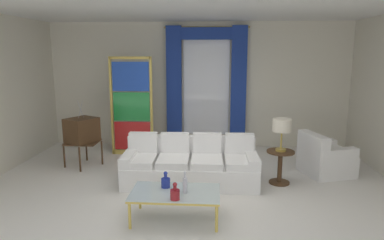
# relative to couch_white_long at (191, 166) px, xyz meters

# --- Properties ---
(ground_plane) EXTENTS (16.00, 16.00, 0.00)m
(ground_plane) POSITION_rel_couch_white_long_xyz_m (-0.01, -0.47, -0.31)
(ground_plane) COLOR white
(wall_rear) EXTENTS (8.00, 0.12, 3.00)m
(wall_rear) POSITION_rel_couch_white_long_xyz_m (-0.01, 2.59, 1.19)
(wall_rear) COLOR silver
(wall_rear) RESTS_ON ground
(ceiling_slab) EXTENTS (8.00, 7.60, 0.04)m
(ceiling_slab) POSITION_rel_couch_white_long_xyz_m (-0.01, 0.33, 2.71)
(ceiling_slab) COLOR white
(curtained_window) EXTENTS (2.00, 0.17, 2.70)m
(curtained_window) POSITION_rel_couch_white_long_xyz_m (0.19, 2.42, 1.44)
(curtained_window) COLOR white
(curtained_window) RESTS_ON ground
(couch_white_long) EXTENTS (2.36, 0.97, 0.86)m
(couch_white_long) POSITION_rel_couch_white_long_xyz_m (0.00, 0.00, 0.00)
(couch_white_long) COLOR white
(couch_white_long) RESTS_ON ground
(coffee_table) EXTENTS (1.22, 0.70, 0.41)m
(coffee_table) POSITION_rel_couch_white_long_xyz_m (-0.10, -1.44, 0.07)
(coffee_table) COLOR silver
(coffee_table) RESTS_ON ground
(bottle_blue_decanter) EXTENTS (0.13, 0.13, 0.23)m
(bottle_blue_decanter) POSITION_rel_couch_white_long_xyz_m (-0.26, -1.29, 0.18)
(bottle_blue_decanter) COLOR navy
(bottle_blue_decanter) RESTS_ON coffee_table
(bottle_crystal_tall) EXTENTS (0.06, 0.06, 0.30)m
(bottle_crystal_tall) POSITION_rel_couch_white_long_xyz_m (0.03, -1.47, 0.23)
(bottle_crystal_tall) COLOR silver
(bottle_crystal_tall) RESTS_ON coffee_table
(bottle_amber_squat) EXTENTS (0.12, 0.12, 0.23)m
(bottle_amber_squat) POSITION_rel_couch_white_long_xyz_m (-0.08, -1.70, 0.18)
(bottle_amber_squat) COLOR maroon
(bottle_amber_squat) RESTS_ON coffee_table
(vintage_tv) EXTENTS (0.73, 0.76, 1.35)m
(vintage_tv) POSITION_rel_couch_white_long_xyz_m (-2.25, 0.74, 0.42)
(vintage_tv) COLOR #472D19
(vintage_tv) RESTS_ON ground
(armchair_white) EXTENTS (1.02, 1.01, 0.80)m
(armchair_white) POSITION_rel_couch_white_long_xyz_m (2.50, 0.59, -0.02)
(armchair_white) COLOR white
(armchair_white) RESTS_ON ground
(stained_glass_divider) EXTENTS (0.95, 0.05, 2.20)m
(stained_glass_divider) POSITION_rel_couch_white_long_xyz_m (-1.44, 1.63, 0.75)
(stained_glass_divider) COLOR gold
(stained_glass_divider) RESTS_ON ground
(peacock_figurine) EXTENTS (0.44, 0.60, 0.50)m
(peacock_figurine) POSITION_rel_couch_white_long_xyz_m (-0.90, 1.14, -0.09)
(peacock_figurine) COLOR beige
(peacock_figurine) RESTS_ON ground
(round_side_table) EXTENTS (0.48, 0.48, 0.59)m
(round_side_table) POSITION_rel_couch_white_long_xyz_m (1.58, 0.05, 0.05)
(round_side_table) COLOR #472D19
(round_side_table) RESTS_ON ground
(table_lamp_brass) EXTENTS (0.32, 0.32, 0.57)m
(table_lamp_brass) POSITION_rel_couch_white_long_xyz_m (1.58, 0.05, 0.72)
(table_lamp_brass) COLOR #B29338
(table_lamp_brass) RESTS_ON round_side_table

